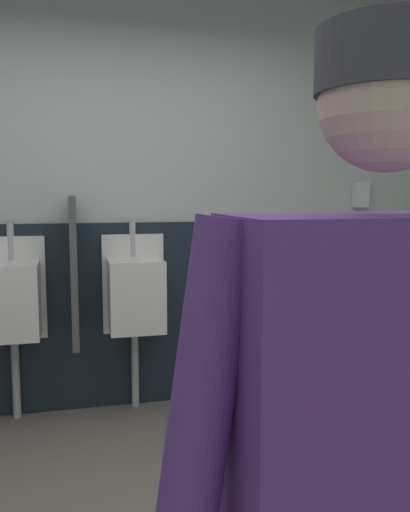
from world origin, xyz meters
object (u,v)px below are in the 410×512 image
Objects in this scene: person at (377,485)px; urinal_left at (11,300)px; urinal_middle at (135,294)px; soap_dispenser at (361,195)px.

urinal_left is at bearing 107.40° from person.
person reaches higher than urinal_middle.
urinal_middle is at bearing 91.67° from person.
urinal_middle is 1.76m from soap_dispenser.
urinal_left is at bearing -177.14° from soap_dispenser.
soap_dispenser is (2.39, 0.12, 0.63)m from urinal_left.
urinal_left is 1.00× the size of urinal_middle.
urinal_left is 0.75m from urinal_middle.
person reaches higher than urinal_left.
urinal_middle is (0.75, 0.00, 0.00)m from urinal_left.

